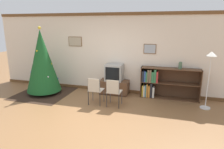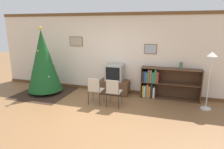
# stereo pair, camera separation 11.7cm
# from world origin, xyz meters

# --- Properties ---
(ground_plane) EXTENTS (24.00, 24.00, 0.00)m
(ground_plane) POSITION_xyz_m (0.00, 0.00, 0.00)
(ground_plane) COLOR brown
(wall_back) EXTENTS (8.72, 0.11, 2.70)m
(wall_back) POSITION_xyz_m (-0.00, 2.36, 1.35)
(wall_back) COLOR silver
(wall_back) RESTS_ON ground_plane
(area_rug) EXTENTS (1.73, 1.90, 0.01)m
(area_rug) POSITION_xyz_m (-2.11, 1.45, 0.00)
(area_rug) COLOR #332319
(area_rug) RESTS_ON ground_plane
(christmas_tree) EXTENTS (1.14, 1.14, 2.25)m
(christmas_tree) POSITION_xyz_m (-2.11, 1.45, 1.13)
(christmas_tree) COLOR maroon
(christmas_tree) RESTS_ON area_rug
(tv_console) EXTENTS (0.98, 0.47, 0.48)m
(tv_console) POSITION_xyz_m (0.22, 2.06, 0.24)
(tv_console) COLOR #412A1A
(tv_console) RESTS_ON ground_plane
(television) EXTENTS (0.57, 0.46, 0.56)m
(television) POSITION_xyz_m (0.22, 2.05, 0.75)
(television) COLOR #9E9E99
(television) RESTS_ON tv_console
(folding_chair_left) EXTENTS (0.40, 0.40, 0.82)m
(folding_chair_left) POSITION_xyz_m (-0.06, 0.99, 0.47)
(folding_chair_left) COLOR #BCB29E
(folding_chair_left) RESTS_ON ground_plane
(folding_chair_right) EXTENTS (0.40, 0.40, 0.82)m
(folding_chair_right) POSITION_xyz_m (0.50, 0.99, 0.47)
(folding_chair_right) COLOR #BCB29E
(folding_chair_right) RESTS_ON ground_plane
(bookshelf) EXTENTS (1.82, 0.36, 0.99)m
(bookshelf) POSITION_xyz_m (1.69, 2.12, 0.49)
(bookshelf) COLOR brown
(bookshelf) RESTS_ON ground_plane
(vase) EXTENTS (0.10, 0.10, 0.21)m
(vase) POSITION_xyz_m (2.30, 2.12, 1.10)
(vase) COLOR #47664C
(vase) RESTS_ON bookshelf
(standing_lamp) EXTENTS (0.28, 0.28, 1.62)m
(standing_lamp) POSITION_xyz_m (3.04, 1.60, 1.24)
(standing_lamp) COLOR silver
(standing_lamp) RESTS_ON ground_plane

